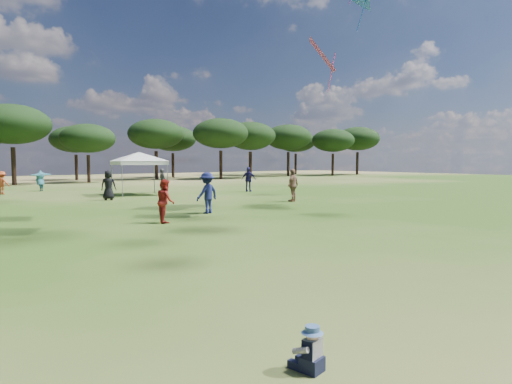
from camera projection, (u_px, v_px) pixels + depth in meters
tent_right at (139, 154)px, 28.66m from camera, size 6.28×6.28×3.18m
toddler at (310, 351)px, 4.71m from camera, size 0.37×0.40×0.51m
festival_crowd at (0, 190)px, 21.01m from camera, size 30.02×22.08×1.88m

